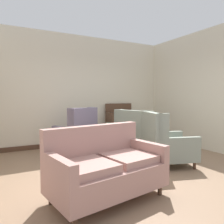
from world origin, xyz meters
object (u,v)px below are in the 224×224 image
sideboard (121,125)px  armchair_far_left (165,144)px  armchair_beside_settee (77,134)px  settee (106,168)px  porcelain_vase (109,132)px  armchair_near_window (136,135)px  coffee_table (110,144)px

sideboard → armchair_far_left: bearing=-99.8°
armchair_beside_settee → armchair_far_left: (1.18, -1.83, -0.02)m
armchair_beside_settee → settee: bearing=60.0°
porcelain_vase → armchair_far_left: armchair_far_left is taller
armchair_near_window → porcelain_vase: bearing=101.5°
sideboard → coffee_table: bearing=-126.1°
porcelain_vase → armchair_beside_settee: (-0.20, 1.32, -0.22)m
coffee_table → porcelain_vase: size_ratio=2.81×
coffee_table → porcelain_vase: bearing=-168.7°
porcelain_vase → armchair_beside_settee: size_ratio=0.29×
armchair_near_window → armchair_far_left: armchair_far_left is taller
armchair_near_window → armchair_far_left: bearing=161.0°
porcelain_vase → armchair_near_window: size_ratio=0.30×
armchair_near_window → armchair_beside_settee: bearing=41.3°
armchair_near_window → coffee_table: bearing=101.9°
armchair_near_window → armchair_far_left: size_ratio=0.99×
armchair_beside_settee → sideboard: sideboard is taller
armchair_far_left → settee: bearing=130.8°
coffee_table → armchair_beside_settee: size_ratio=0.82×
settee → sideboard: size_ratio=1.39×
armchair_beside_settee → sideboard: size_ratio=0.95×
coffee_table → armchair_far_left: size_ratio=0.83×
coffee_table → armchair_far_left: bearing=-28.4°
armchair_far_left → sideboard: size_ratio=0.94×
porcelain_vase → sideboard: size_ratio=0.28×
armchair_beside_settee → armchair_far_left: bearing=103.5°
coffee_table → armchair_beside_settee: (-0.22, 1.32, 0.02)m
coffee_table → sideboard: 2.33m
coffee_table → sideboard: size_ratio=0.78×
coffee_table → settee: 1.42m
porcelain_vase → settee: settee is taller
armchair_beside_settee → sideboard: (1.60, 0.56, 0.07)m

